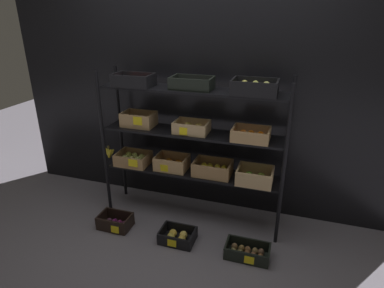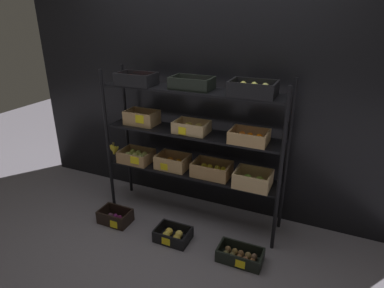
{
  "view_description": "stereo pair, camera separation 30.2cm",
  "coord_description": "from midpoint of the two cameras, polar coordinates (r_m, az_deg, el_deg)",
  "views": [
    {
      "loc": [
        0.86,
        -2.66,
        1.93
      ],
      "look_at": [
        0.0,
        0.0,
        0.78
      ],
      "focal_mm": 30.43,
      "sensor_mm": 36.0,
      "label": 1
    },
    {
      "loc": [
        1.14,
        -2.56,
        1.93
      ],
      "look_at": [
        0.0,
        0.0,
        0.78
      ],
      "focal_mm": 30.43,
      "sensor_mm": 36.0,
      "label": 2
    }
  ],
  "objects": [
    {
      "name": "display_rack",
      "position": [
        2.98,
        2.76,
        1.68
      ],
      "size": [
        1.82,
        0.36,
        1.44
      ],
      "color": "black",
      "rests_on": "ground_plane"
    },
    {
      "name": "ground_plane",
      "position": [
        3.4,
        2.61,
        -12.38
      ],
      "size": [
        10.0,
        10.0,
        0.0
      ],
      "primitive_type": "plane",
      "color": "slate"
    },
    {
      "name": "crate_ground_plum",
      "position": [
        3.33,
        -10.71,
        -12.64
      ],
      "size": [
        0.31,
        0.21,
        0.13
      ],
      "color": "black",
      "rests_on": "ground_plane"
    },
    {
      "name": "crate_ground_kiwi",
      "position": [
        2.9,
        11.55,
        -18.78
      ],
      "size": [
        0.37,
        0.21,
        0.11
      ],
      "color": "black",
      "rests_on": "ground_plane"
    },
    {
      "name": "storefront_wall",
      "position": [
        3.25,
        5.33,
        7.16
      ],
      "size": [
        4.09,
        0.12,
        2.18
      ],
      "primitive_type": "cube",
      "color": "black",
      "rests_on": "ground_plane"
    },
    {
      "name": "crate_ground_apple_gold",
      "position": [
        3.06,
        -0.47,
        -15.79
      ],
      "size": [
        0.31,
        0.23,
        0.11
      ],
      "color": "black",
      "rests_on": "ground_plane"
    }
  ]
}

